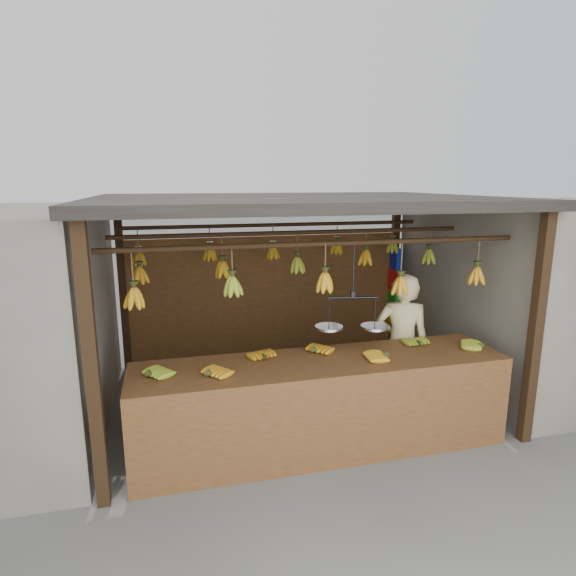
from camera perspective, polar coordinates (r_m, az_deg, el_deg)
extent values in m
plane|color=#5B5B57|center=(5.96, 0.73, -12.91)|extent=(80.00, 80.00, 0.00)
cube|color=black|center=(4.00, -22.21, -9.12)|extent=(0.10, 0.10, 2.30)
cube|color=black|center=(5.22, 27.27, -4.60)|extent=(0.10, 0.10, 2.30)
cube|color=black|center=(6.87, -18.99, -0.01)|extent=(0.10, 0.10, 2.30)
cube|color=black|center=(7.64, 12.41, 1.61)|extent=(0.10, 0.10, 2.30)
cube|color=black|center=(5.38, 0.80, 10.29)|extent=(4.30, 3.30, 0.10)
cylinder|color=black|center=(4.46, 4.15, 5.26)|extent=(4.00, 0.05, 0.05)
cylinder|color=black|center=(5.41, 0.79, 6.58)|extent=(4.00, 0.05, 0.05)
cylinder|color=black|center=(6.38, -1.57, 7.49)|extent=(4.00, 0.05, 0.05)
cube|color=brown|center=(7.04, -2.42, -1.12)|extent=(4.00, 0.06, 1.80)
cube|color=slate|center=(7.35, 29.00, -0.12)|extent=(3.00, 3.00, 2.30)
cube|color=brown|center=(4.64, 4.01, -9.00)|extent=(3.58, 0.80, 0.08)
cube|color=brown|center=(4.48, 5.58, -15.69)|extent=(3.58, 0.04, 0.90)
cube|color=black|center=(4.33, -17.34, -17.87)|extent=(0.07, 0.07, 0.82)
cube|color=black|center=(5.30, 23.27, -12.51)|extent=(0.07, 0.07, 0.82)
cube|color=black|center=(4.95, -16.96, -13.84)|extent=(0.07, 0.07, 0.82)
cube|color=black|center=(5.81, 19.09, -9.92)|extent=(0.07, 0.07, 0.82)
ellipsoid|color=#92A523|center=(4.37, -16.02, -9.92)|extent=(0.30, 0.29, 0.06)
ellipsoid|color=orange|center=(4.27, -9.22, -10.13)|extent=(0.30, 0.29, 0.06)
ellipsoid|color=orange|center=(4.61, -2.63, -8.22)|extent=(0.24, 0.28, 0.06)
ellipsoid|color=orange|center=(4.77, 3.27, -7.49)|extent=(0.30, 0.29, 0.06)
ellipsoid|color=orange|center=(4.74, 11.43, -7.88)|extent=(0.25, 0.20, 0.06)
ellipsoid|color=#92A523|center=(5.15, 15.41, -6.41)|extent=(0.19, 0.25, 0.06)
ellipsoid|color=#92A523|center=(5.29, 21.86, -6.38)|extent=(0.30, 0.28, 0.06)
ellipsoid|color=orange|center=(4.31, -17.76, -1.14)|extent=(0.16, 0.16, 0.28)
ellipsoid|color=#92A523|center=(4.37, -6.58, 0.23)|extent=(0.16, 0.16, 0.28)
ellipsoid|color=orange|center=(4.50, 4.39, 0.66)|extent=(0.16, 0.16, 0.28)
ellipsoid|color=orange|center=(4.84, 13.17, 0.27)|extent=(0.16, 0.16, 0.28)
ellipsoid|color=orange|center=(5.31, 21.44, 1.38)|extent=(0.16, 0.16, 0.28)
ellipsoid|color=orange|center=(5.33, -17.15, 1.47)|extent=(0.16, 0.16, 0.28)
ellipsoid|color=orange|center=(5.32, -7.76, 2.20)|extent=(0.16, 0.16, 0.28)
ellipsoid|color=#92A523|center=(5.47, 1.14, 2.73)|extent=(0.16, 0.16, 0.28)
ellipsoid|color=orange|center=(5.76, 9.17, 3.57)|extent=(0.16, 0.16, 0.28)
ellipsoid|color=#92A523|center=(6.17, 16.36, 3.59)|extent=(0.16, 0.16, 0.28)
ellipsoid|color=orange|center=(6.29, -17.23, 3.35)|extent=(0.16, 0.16, 0.28)
ellipsoid|color=orange|center=(6.30, -9.21, 4.07)|extent=(0.16, 0.16, 0.28)
ellipsoid|color=orange|center=(6.39, -1.79, 4.23)|extent=(0.16, 0.16, 0.28)
ellipsoid|color=orange|center=(6.64, 5.79, 4.79)|extent=(0.16, 0.16, 0.28)
ellipsoid|color=#92A523|center=(6.94, 12.29, 4.83)|extent=(0.16, 0.16, 0.28)
cylinder|color=black|center=(4.61, 7.76, 2.07)|extent=(0.02, 0.02, 0.53)
cylinder|color=black|center=(4.66, 7.66, -1.14)|extent=(0.48, 0.13, 0.02)
cylinder|color=silver|center=(4.71, 4.87, -4.71)|extent=(0.26, 0.26, 0.02)
cylinder|color=silver|center=(4.78, 10.21, -4.61)|extent=(0.26, 0.26, 0.02)
imported|color=beige|center=(5.51, 13.31, -6.49)|extent=(0.68, 0.58, 1.60)
cube|color=#1426BF|center=(7.44, 12.61, 3.41)|extent=(0.08, 0.26, 0.34)
cube|color=red|center=(7.49, 12.49, 0.94)|extent=(0.08, 0.26, 0.34)
cube|color=#199926|center=(7.55, 12.40, -0.93)|extent=(0.08, 0.26, 0.34)
cube|color=yellow|center=(7.61, 12.30, -2.86)|extent=(0.08, 0.26, 0.34)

